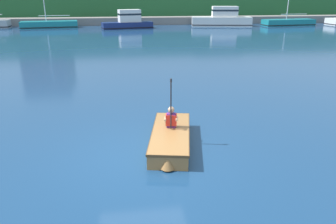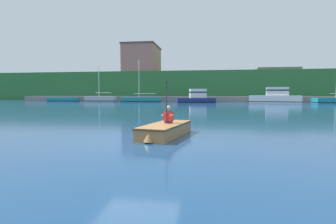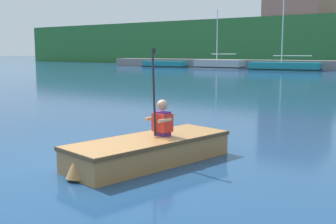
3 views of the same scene
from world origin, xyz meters
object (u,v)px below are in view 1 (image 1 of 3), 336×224
at_px(moored_boat_dock_west_end, 222,19).
at_px(rowboat_foreground, 171,138).
at_px(moored_boat_dock_west_inner, 49,25).
at_px(person_paddler, 171,118).
at_px(moored_boat_dock_east_end, 288,23).
at_px(moored_boat_dock_east_inner, 128,22).

height_order(moored_boat_dock_west_end, rowboat_foreground, moored_boat_dock_west_end).
distance_m(moored_boat_dock_west_inner, person_paddler, 33.87).
relative_size(moored_boat_dock_west_end, person_paddler, 5.39).
bearing_deg(moored_boat_dock_east_end, moored_boat_dock_east_inner, -177.93).
height_order(moored_boat_dock_west_end, moored_boat_dock_east_inner, moored_boat_dock_west_end).
height_order(moored_boat_dock_east_end, person_paddler, moored_boat_dock_east_end).
height_order(moored_boat_dock_west_inner, moored_boat_dock_east_inner, moored_boat_dock_west_inner).
relative_size(moored_boat_dock_west_inner, person_paddler, 4.86).
distance_m(moored_boat_dock_west_end, rowboat_foreground, 34.19).
distance_m(moored_boat_dock_west_end, moored_boat_dock_west_inner, 20.50).
bearing_deg(moored_boat_dock_west_end, moored_boat_dock_east_inner, -173.03).
bearing_deg(rowboat_foreground, moored_boat_dock_west_inner, 105.89).
xyz_separation_m(moored_boat_dock_west_end, person_paddler, (-11.08, -32.03, -0.20)).
bearing_deg(moored_boat_dock_east_end, moored_boat_dock_west_end, 175.26).
height_order(moored_boat_dock_west_inner, moored_boat_dock_east_end, moored_boat_dock_west_inner).
bearing_deg(person_paddler, moored_boat_dock_east_inner, 90.70).
distance_m(rowboat_foreground, person_paddler, 0.53).
distance_m(moored_boat_dock_west_inner, moored_boat_dock_east_inner, 9.24).
bearing_deg(moored_boat_dock_west_inner, moored_boat_dock_east_inner, -11.91).
bearing_deg(moored_boat_dock_east_inner, moored_boat_dock_east_end, 2.07).
bearing_deg(moored_boat_dock_west_end, person_paddler, -109.08).
bearing_deg(moored_boat_dock_west_end, moored_boat_dock_west_inner, 178.59).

